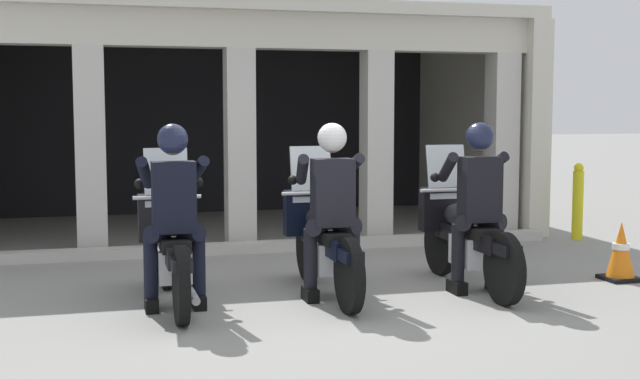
% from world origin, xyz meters
% --- Properties ---
extents(ground_plane, '(80.00, 80.00, 0.00)m').
position_xyz_m(ground_plane, '(0.00, 3.00, 0.00)').
color(ground_plane, gray).
extents(station_building, '(8.24, 4.23, 3.04)m').
position_xyz_m(station_building, '(-0.29, 5.10, 1.89)').
color(station_building, black).
rests_on(station_building, ground).
extents(kerb_strip, '(7.74, 0.24, 0.12)m').
position_xyz_m(kerb_strip, '(-0.29, 2.56, 0.06)').
color(kerb_strip, '#B7B5AD').
rests_on(kerb_strip, ground).
extents(motorcycle_left, '(0.62, 2.04, 1.35)m').
position_xyz_m(motorcycle_left, '(-1.39, 0.19, 0.50)').
color(motorcycle_left, black).
rests_on(motorcycle_left, ground).
extents(police_officer_left, '(0.63, 0.61, 1.58)m').
position_xyz_m(police_officer_left, '(-1.39, -0.10, 0.94)').
color(police_officer_left, black).
rests_on(police_officer_left, ground).
extents(motorcycle_center, '(0.62, 2.04, 1.35)m').
position_xyz_m(motorcycle_center, '(0.00, 0.20, 0.50)').
color(motorcycle_center, black).
rests_on(motorcycle_center, ground).
extents(police_officer_center, '(0.63, 0.61, 1.58)m').
position_xyz_m(police_officer_center, '(0.00, -0.08, 0.94)').
color(police_officer_center, black).
rests_on(police_officer_center, ground).
extents(motorcycle_right, '(0.62, 2.04, 1.35)m').
position_xyz_m(motorcycle_right, '(1.39, 0.14, 0.50)').
color(motorcycle_right, black).
rests_on(motorcycle_right, ground).
extents(police_officer_right, '(0.63, 0.61, 1.58)m').
position_xyz_m(police_officer_right, '(1.39, -0.14, 0.94)').
color(police_officer_right, black).
rests_on(police_officer_right, ground).
extents(traffic_cone_flank, '(0.34, 0.34, 0.59)m').
position_xyz_m(traffic_cone_flank, '(3.02, -0.02, 0.29)').
color(traffic_cone_flank, black).
rests_on(traffic_cone_flank, ground).
extents(bollard_kerbside, '(0.14, 0.14, 1.01)m').
position_xyz_m(bollard_kerbside, '(4.05, 2.40, 0.50)').
color(bollard_kerbside, yellow).
rests_on(bollard_kerbside, ground).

